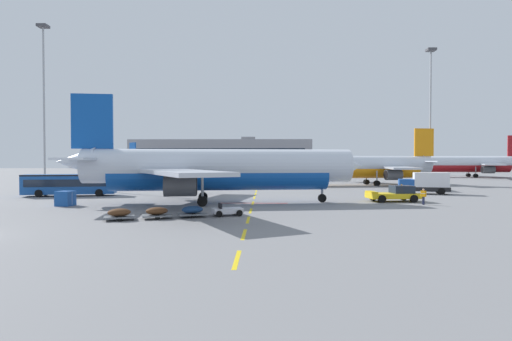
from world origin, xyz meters
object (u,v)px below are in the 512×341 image
airliner_far_right (467,164)px  apron_shuttle_bus (70,183)px  airliner_foreground (215,169)px  apron_light_mast_far (430,101)px  pushback_tug (395,194)px  airliner_mid_left (365,167)px  airliner_far_center (116,167)px  fuel_service_truck (425,183)px  apron_light_mast_near (44,89)px  uld_cargo_container (65,198)px  ground_crew_worker (423,195)px  baggage_train (175,212)px

airliner_far_right → apron_shuttle_bus: 108.84m
airliner_foreground → apron_light_mast_far: 57.74m
pushback_tug → airliner_mid_left: 33.24m
pushback_tug → airliner_far_center: (-58.10, 67.37, 2.25)m
airliner_far_center → fuel_service_truck: airliner_far_center is taller
pushback_tug → apron_shuttle_bus: bearing=170.9°
airliner_mid_left → apron_light_mast_near: bearing=-174.3°
fuel_service_truck → apron_light_mast_near: bearing=166.8°
pushback_tug → apron_shuttle_bus: size_ratio=0.51×
airliner_foreground → uld_cargo_container: 16.45m
airliner_mid_left → airliner_far_right: bearing=45.4°
ground_crew_worker → apron_light_mast_near: apron_light_mast_near is taller
apron_shuttle_bus → airliner_foreground: bearing=-24.4°
airliner_far_center → apron_light_mast_far: bearing=-21.8°
airliner_far_center → airliner_far_right: size_ratio=0.68×
fuel_service_truck → baggage_train: size_ratio=0.64×
pushback_tug → apron_shuttle_bus: (-42.55, 6.79, 0.85)m
airliner_foreground → pushback_tug: size_ratio=5.56×
apron_light_mast_far → airliner_far_right: bearing=55.2°
uld_cargo_container → ground_crew_worker: bearing=3.0°
airliner_far_right → apron_light_mast_far: apron_light_mast_far is taller
airliner_mid_left → airliner_far_center: bearing=151.1°
pushback_tug → fuel_service_truck: size_ratio=0.85×
airliner_far_center → airliner_far_right: bearing=3.1°
pushback_tug → airliner_far_center: size_ratio=0.26×
baggage_train → airliner_far_center: bearing=113.0°
airliner_far_right → fuel_service_truck: airliner_far_right is taller
pushback_tug → ground_crew_worker: size_ratio=3.50×
pushback_tug → apron_light_mast_near: size_ratio=0.21×
airliner_foreground → airliner_far_center: airliner_foreground is taller
pushback_tug → airliner_foreground: bearing=-172.3°
airliner_foreground → ground_crew_worker: size_ratio=19.44×
airliner_foreground → pushback_tug: bearing=7.7°
airliner_far_right → airliner_foreground: bearing=-130.7°
ground_crew_worker → airliner_far_center: bearing=130.3°
airliner_far_center → uld_cargo_container: size_ratio=13.07×
airliner_foreground → baggage_train: size_ratio=3.05×
airliner_far_center → apron_light_mast_near: size_ratio=0.79×
apron_shuttle_bus → ground_crew_worker: 45.77m
airliner_foreground → apron_light_mast_far: apron_light_mast_far is taller
apron_shuttle_bus → apron_light_mast_far: 69.87m
apron_shuttle_bus → apron_light_mast_near: (-14.30, 19.95, 16.59)m
airliner_far_center → ground_crew_worker: size_ratio=13.31×
pushback_tug → ground_crew_worker: (2.03, -3.57, 0.13)m
airliner_mid_left → apron_shuttle_bus: (-46.95, -26.04, -1.95)m
uld_cargo_container → apron_light_mast_near: bearing=121.4°
ground_crew_worker → pushback_tug: bearing=119.7°
fuel_service_truck → ground_crew_worker: fuel_service_truck is taller
pushback_tug → apron_light_mast_near: bearing=154.8°
airliner_foreground → airliner_far_right: airliner_far_right is taller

